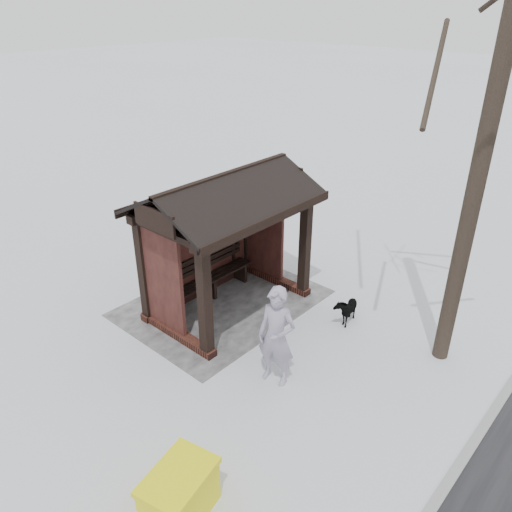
{
  "coord_description": "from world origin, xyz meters",
  "views": [
    {
      "loc": [
        6.53,
        6.66,
        6.11
      ],
      "look_at": [
        0.0,
        0.8,
        1.54
      ],
      "focal_mm": 35.0,
      "sensor_mm": 36.0,
      "label": 1
    }
  ],
  "objects_px": {
    "pedestrian": "(277,336)",
    "grit_bin": "(180,494)",
    "bus_shelter": "(221,215)",
    "dog": "(346,308)"
  },
  "relations": [
    {
      "from": "grit_bin",
      "to": "pedestrian",
      "type": "bearing_deg",
      "value": -177.7
    },
    {
      "from": "bus_shelter",
      "to": "pedestrian",
      "type": "relative_size",
      "value": 1.9
    },
    {
      "from": "pedestrian",
      "to": "dog",
      "type": "height_order",
      "value": "pedestrian"
    },
    {
      "from": "pedestrian",
      "to": "grit_bin",
      "type": "bearing_deg",
      "value": -87.26
    },
    {
      "from": "bus_shelter",
      "to": "pedestrian",
      "type": "xyz_separation_m",
      "value": [
        1.14,
        2.45,
        -1.22
      ]
    },
    {
      "from": "pedestrian",
      "to": "grit_bin",
      "type": "height_order",
      "value": "pedestrian"
    },
    {
      "from": "dog",
      "to": "grit_bin",
      "type": "xyz_separation_m",
      "value": [
        5.24,
        0.84,
        0.07
      ]
    },
    {
      "from": "pedestrian",
      "to": "grit_bin",
      "type": "relative_size",
      "value": 1.69
    },
    {
      "from": "pedestrian",
      "to": "dog",
      "type": "distance_m",
      "value": 2.47
    },
    {
      "from": "dog",
      "to": "bus_shelter",
      "type": "bearing_deg",
      "value": -164.69
    }
  ]
}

